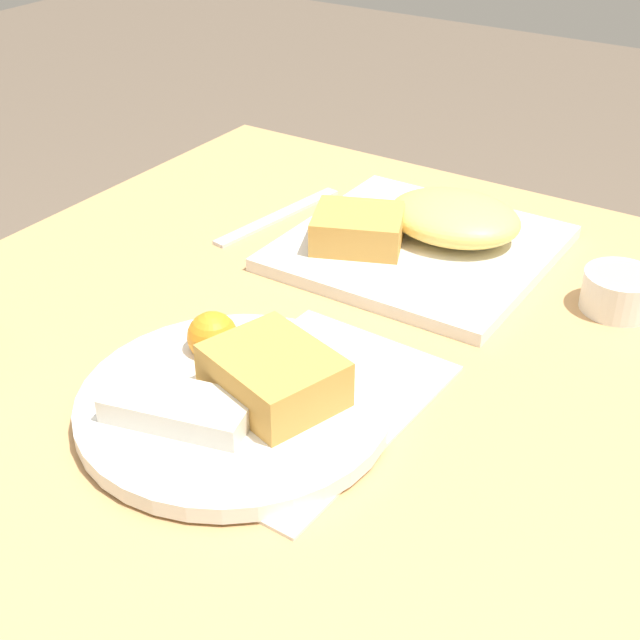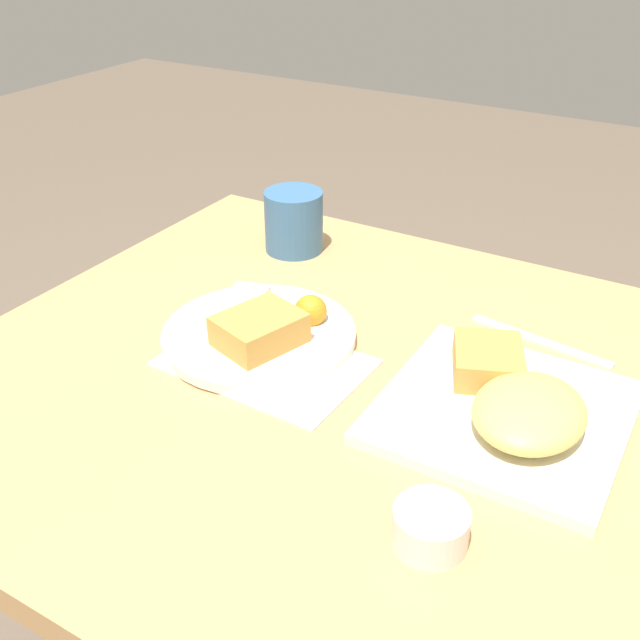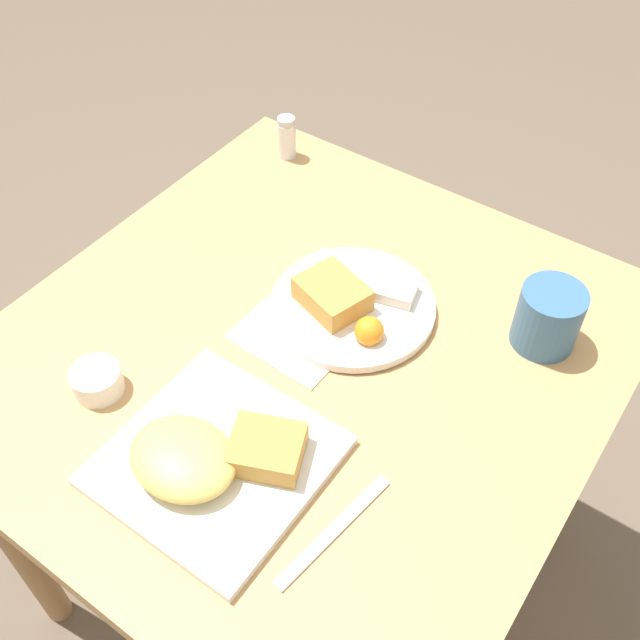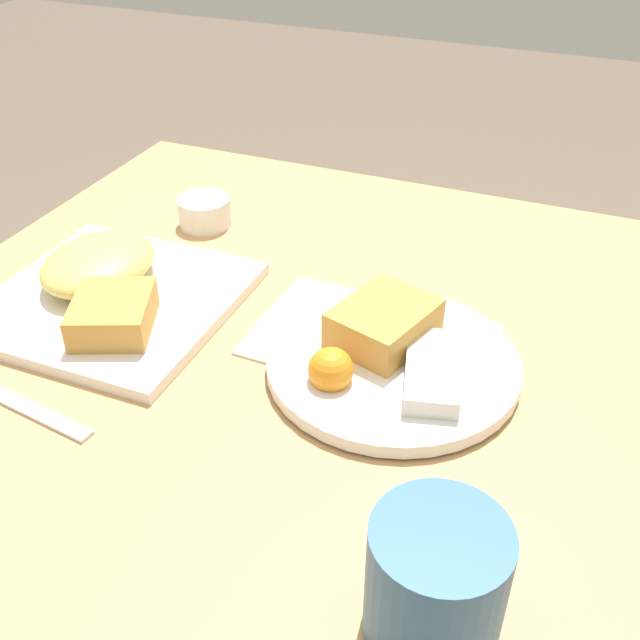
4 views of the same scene
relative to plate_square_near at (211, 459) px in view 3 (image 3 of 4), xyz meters
name	(u,v)px [view 3 (image 3 of 4)]	position (x,y,z in m)	size (l,w,h in m)	color
ground_plane	(310,561)	(-0.02, 0.23, -0.75)	(8.00, 8.00, 0.00)	brown
dining_table	(306,384)	(-0.02, 0.23, -0.11)	(0.85, 0.90, 0.73)	tan
menu_card	(317,313)	(-0.05, 0.30, -0.02)	(0.17, 0.25, 0.00)	silver
plate_square_near	(211,459)	(0.00, 0.00, 0.00)	(0.26, 0.26, 0.06)	white
plate_oval_far	(351,303)	(-0.01, 0.33, 0.00)	(0.25, 0.25, 0.05)	white
sauce_ramekin	(97,380)	(-0.21, 0.01, 0.00)	(0.07, 0.07, 0.04)	white
salt_shaker	(287,140)	(-0.33, 0.60, 0.01)	(0.03, 0.03, 0.08)	white
butter_knife	(334,531)	(0.18, 0.02, -0.02)	(0.04, 0.19, 0.00)	silver
coffee_mug	(548,318)	(0.26, 0.45, 0.03)	(0.09, 0.09, 0.10)	#386693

